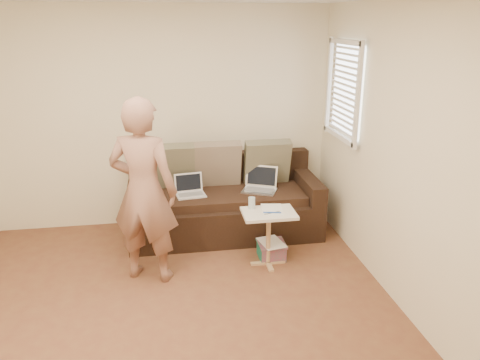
{
  "coord_description": "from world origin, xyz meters",
  "views": [
    {
      "loc": [
        0.02,
        -3.31,
        2.42
      ],
      "look_at": [
        0.8,
        1.4,
        0.78
      ],
      "focal_mm": 35.03,
      "sensor_mm": 36.0,
      "label": 1
    }
  ],
  "objects_px": {
    "laptop_white": "(191,196)",
    "striped_box": "(271,250)",
    "sofa": "(224,199)",
    "side_table": "(268,238)",
    "laptop_silver": "(259,191)",
    "person": "(144,191)",
    "drinking_glass": "(252,203)"
  },
  "relations": [
    {
      "from": "laptop_white",
      "to": "striped_box",
      "type": "relative_size",
      "value": 1.12
    },
    {
      "from": "sofa",
      "to": "side_table",
      "type": "xyz_separation_m",
      "value": [
        0.34,
        -0.84,
        -0.13
      ]
    },
    {
      "from": "laptop_silver",
      "to": "person",
      "type": "xyz_separation_m",
      "value": [
        -1.28,
        -0.83,
        0.38
      ]
    },
    {
      "from": "sofa",
      "to": "person",
      "type": "distance_m",
      "value": 1.34
    },
    {
      "from": "laptop_silver",
      "to": "person",
      "type": "relative_size",
      "value": 0.21
    },
    {
      "from": "side_table",
      "to": "laptop_silver",
      "type": "bearing_deg",
      "value": 85.35
    },
    {
      "from": "person",
      "to": "side_table",
      "type": "xyz_separation_m",
      "value": [
        1.22,
        0.05,
        -0.61
      ]
    },
    {
      "from": "laptop_silver",
      "to": "side_table",
      "type": "bearing_deg",
      "value": -69.72
    },
    {
      "from": "striped_box",
      "to": "sofa",
      "type": "bearing_deg",
      "value": 119.3
    },
    {
      "from": "side_table",
      "to": "drinking_glass",
      "type": "xyz_separation_m",
      "value": [
        -0.15,
        0.12,
        0.35
      ]
    },
    {
      "from": "drinking_glass",
      "to": "laptop_white",
      "type": "bearing_deg",
      "value": 132.16
    },
    {
      "from": "laptop_white",
      "to": "side_table",
      "type": "bearing_deg",
      "value": -54.15
    },
    {
      "from": "laptop_silver",
      "to": "side_table",
      "type": "relative_size",
      "value": 0.65
    },
    {
      "from": "person",
      "to": "laptop_silver",
      "type": "bearing_deg",
      "value": -126.73
    },
    {
      "from": "drinking_glass",
      "to": "striped_box",
      "type": "distance_m",
      "value": 0.6
    },
    {
      "from": "laptop_white",
      "to": "striped_box",
      "type": "bearing_deg",
      "value": -46.81
    },
    {
      "from": "sofa",
      "to": "laptop_white",
      "type": "relative_size",
      "value": 6.8
    },
    {
      "from": "laptop_white",
      "to": "side_table",
      "type": "xyz_separation_m",
      "value": [
        0.74,
        -0.76,
        -0.23
      ]
    },
    {
      "from": "laptop_white",
      "to": "person",
      "type": "distance_m",
      "value": 1.02
    },
    {
      "from": "laptop_white",
      "to": "person",
      "type": "bearing_deg",
      "value": -128.81
    },
    {
      "from": "person",
      "to": "striped_box",
      "type": "height_order",
      "value": "person"
    },
    {
      "from": "sofa",
      "to": "striped_box",
      "type": "bearing_deg",
      "value": -60.7
    },
    {
      "from": "person",
      "to": "side_table",
      "type": "relative_size",
      "value": 3.06
    },
    {
      "from": "laptop_white",
      "to": "side_table",
      "type": "height_order",
      "value": "laptop_white"
    },
    {
      "from": "drinking_glass",
      "to": "side_table",
      "type": "bearing_deg",
      "value": -37.63
    },
    {
      "from": "sofa",
      "to": "laptop_silver",
      "type": "bearing_deg",
      "value": -8.65
    },
    {
      "from": "striped_box",
      "to": "laptop_silver",
      "type": "bearing_deg",
      "value": 90.11
    },
    {
      "from": "laptop_white",
      "to": "drinking_glass",
      "type": "bearing_deg",
      "value": -56.01
    },
    {
      "from": "striped_box",
      "to": "side_table",
      "type": "bearing_deg",
      "value": -118.12
    },
    {
      "from": "laptop_silver",
      "to": "striped_box",
      "type": "xyz_separation_m",
      "value": [
        0.0,
        -0.66,
        -0.43
      ]
    },
    {
      "from": "sofa",
      "to": "laptop_white",
      "type": "xyz_separation_m",
      "value": [
        -0.4,
        -0.08,
        0.1
      ]
    },
    {
      "from": "laptop_silver",
      "to": "laptop_white",
      "type": "relative_size",
      "value": 1.18
    }
  ]
}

